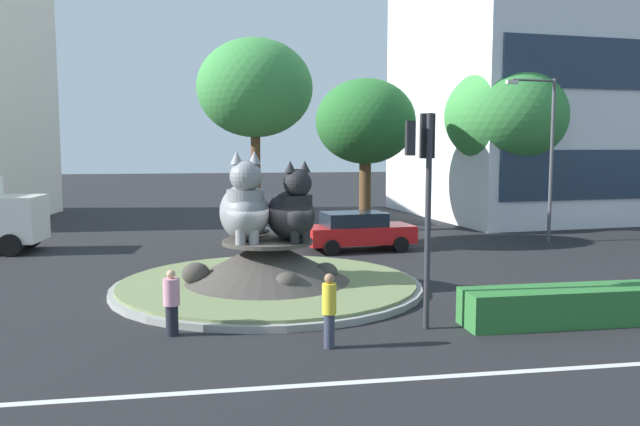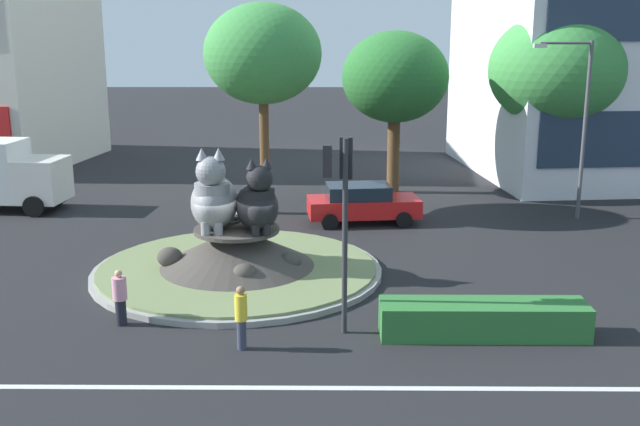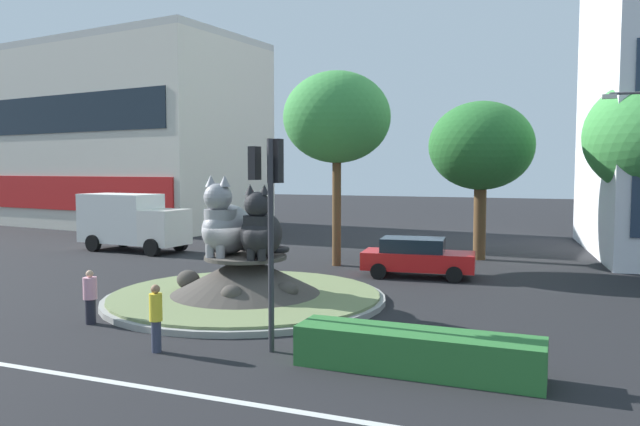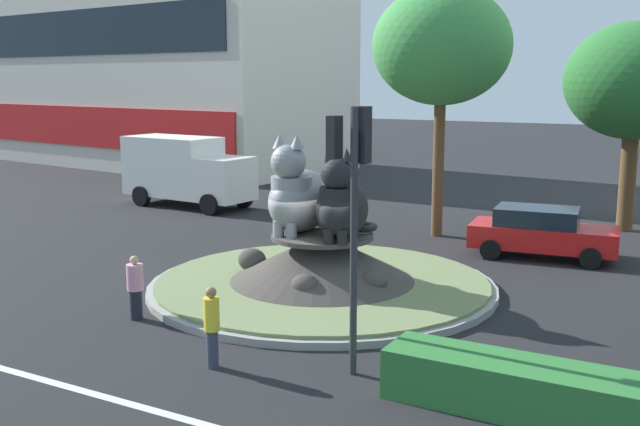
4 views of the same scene
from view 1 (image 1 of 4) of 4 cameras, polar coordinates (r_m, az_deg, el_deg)
The scene contains 14 objects.
ground_plane at distance 19.79m, azimuth -4.63°, elevation -6.75°, with size 160.00×160.00×0.00m, color black.
lane_centreline at distance 12.20m, azimuth -1.09°, elevation -15.02°, with size 112.00×0.20×0.01m, color silver.
roundabout_island at distance 19.67m, azimuth -4.66°, elevation -5.08°, with size 9.35×9.35×1.52m.
cat_statue_grey at distance 19.24m, azimuth -6.66°, elevation 0.43°, with size 1.69×2.71×2.69m.
cat_statue_black at distance 19.21m, azimuth -2.48°, elevation 0.14°, with size 1.80×2.57×2.40m.
traffic_light_mast at distance 15.32m, azimuth 9.23°, elevation 3.58°, with size 0.76×0.49×5.12m.
clipped_hedge_strip at distance 17.09m, azimuth 21.11°, elevation -7.67°, with size 5.32×1.20×0.90m, color #2D7033.
broadleaf_tree_behind_island at distance 32.65m, azimuth 4.05°, elevation 8.03°, with size 5.02×5.02×7.67m.
second_tree_near_tower at distance 27.53m, azimuth -5.79°, elevation 10.90°, with size 4.85×4.85×8.80m.
third_tree_left at distance 35.46m, azimuth 16.12°, elevation 8.21°, with size 6.36×6.36×8.56m.
streetlight_arm at distance 30.49m, azimuth 19.44°, elevation 5.52°, with size 2.44×0.42×7.28m.
pedestrian_pink_shirt at distance 15.31m, azimuth -13.02°, elevation -7.65°, with size 0.39×0.39×1.54m.
pedestrian_yellow_shirt at distance 14.00m, azimuth 0.82°, elevation -8.46°, with size 0.31×0.31×1.64m.
hatchback_near_shophouse at distance 26.73m, azimuth 3.35°, elevation -1.56°, with size 4.67×2.49×1.60m.
Camera 1 is at (-1.72, -19.22, 4.41)m, focal length 36.11 mm.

